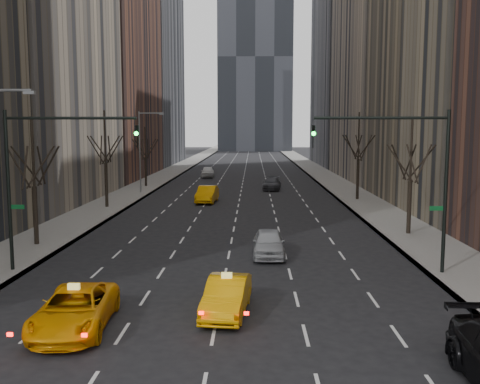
{
  "coord_description": "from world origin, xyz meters",
  "views": [
    {
      "loc": [
        1.37,
        -14.14,
        7.22
      ],
      "look_at": [
        0.61,
        17.32,
        3.5
      ],
      "focal_mm": 40.0,
      "sensor_mm": 36.0,
      "label": 1
    }
  ],
  "objects": [
    {
      "name": "taxi_suv",
      "position": [
        -5.05,
        4.38,
        0.74
      ],
      "size": [
        2.81,
        5.46,
        1.48
      ],
      "primitive_type": "imported",
      "rotation": [
        0.0,
        0.0,
        0.07
      ],
      "color": "#F59D05",
      "rests_on": "ground"
    },
    {
      "name": "silver_sedan_ahead",
      "position": [
        2.29,
        15.79,
        0.76
      ],
      "size": [
        1.84,
        4.48,
        1.52
      ],
      "primitive_type": "imported",
      "rotation": [
        0.0,
        0.0,
        -0.01
      ],
      "color": "#9FA2A7",
      "rests_on": "ground"
    },
    {
      "name": "tree_lw_d",
      "position": [
        -12.0,
        52.0,
        3.56
      ],
      "size": [
        3.36,
        3.5,
        7.36
      ],
      "color": "black",
      "rests_on": "ground"
    },
    {
      "name": "bld_left_far",
      "position": [
        -21.5,
        66.0,
        22.0
      ],
      "size": [
        14.0,
        28.0,
        44.0
      ],
      "primitive_type": "cube",
      "color": "brown",
      "rests_on": "ground"
    },
    {
      "name": "bld_right_deep",
      "position": [
        21.5,
        95.0,
        29.0
      ],
      "size": [
        14.0,
        30.0,
        58.0
      ],
      "primitive_type": "cube",
      "color": "slate",
      "rests_on": "ground"
    },
    {
      "name": "streetlight_far",
      "position": [
        -10.84,
        45.0,
        5.62
      ],
      "size": [
        2.83,
        0.22,
        9.0
      ],
      "color": "slate",
      "rests_on": "ground"
    },
    {
      "name": "tree_rw_c",
      "position": [
        12.0,
        40.0,
        4.04
      ],
      "size": [
        3.36,
        3.5,
        8.74
      ],
      "color": "black",
      "rests_on": "ground"
    },
    {
      "name": "bld_right_far",
      "position": [
        21.5,
        64.0,
        25.0
      ],
      "size": [
        14.0,
        28.0,
        50.0
      ],
      "primitive_type": "cube",
      "color": "tan",
      "rests_on": "ground"
    },
    {
      "name": "tree_lw_c",
      "position": [
        -12.0,
        34.0,
        4.04
      ],
      "size": [
        3.36,
        3.5,
        8.74
      ],
      "color": "black",
      "rests_on": "ground"
    },
    {
      "name": "taxi_sedan",
      "position": [
        0.36,
        6.14,
        0.72
      ],
      "size": [
        1.95,
        4.48,
        1.43
      ],
      "primitive_type": "imported",
      "rotation": [
        0.0,
        0.0,
        -0.1
      ],
      "color": "#EC9E04",
      "rests_on": "ground"
    },
    {
      "name": "far_suv_grey",
      "position": [
        3.65,
        49.48,
        0.74
      ],
      "size": [
        2.48,
        5.23,
        1.47
      ],
      "primitive_type": "imported",
      "rotation": [
        0.0,
        0.0,
        -0.08
      ],
      "color": "#323237",
      "rests_on": "ground"
    },
    {
      "name": "tree_rw_b",
      "position": [
        12.0,
        22.0,
        3.72
      ],
      "size": [
        3.36,
        3.5,
        7.82
      ],
      "color": "black",
      "rests_on": "ground"
    },
    {
      "name": "far_car_white",
      "position": [
        -5.42,
        65.63,
        0.81
      ],
      "size": [
        2.19,
        4.87,
        1.63
      ],
      "primitive_type": "imported",
      "rotation": [
        0.0,
        0.0,
        0.06
      ],
      "color": "silver",
      "rests_on": "ground"
    },
    {
      "name": "far_taxi",
      "position": [
        -3.14,
        38.12,
        0.81
      ],
      "size": [
        2.07,
        5.04,
        1.62
      ],
      "primitive_type": "imported",
      "rotation": [
        0.0,
        0.0,
        -0.07
      ],
      "color": "#F79F05",
      "rests_on": "ground"
    },
    {
      "name": "sidewalk_left",
      "position": [
        -12.25,
        70.0,
        0.07
      ],
      "size": [
        4.5,
        320.0,
        0.15
      ],
      "primitive_type": "cube",
      "color": "slate",
      "rests_on": "ground"
    },
    {
      "name": "bld_left_deep",
      "position": [
        -21.5,
        96.0,
        30.0
      ],
      "size": [
        14.0,
        30.0,
        60.0
      ],
      "primitive_type": "cube",
      "color": "slate",
      "rests_on": "ground"
    },
    {
      "name": "sidewalk_right",
      "position": [
        12.25,
        70.0,
        0.07
      ],
      "size": [
        4.5,
        320.0,
        0.15
      ],
      "primitive_type": "cube",
      "color": "slate",
      "rests_on": "ground"
    },
    {
      "name": "traffic_mast_left",
      "position": [
        -9.11,
        12.0,
        5.49
      ],
      "size": [
        6.69,
        0.39,
        8.0
      ],
      "color": "black",
      "rests_on": "ground"
    },
    {
      "name": "traffic_mast_right",
      "position": [
        9.11,
        12.0,
        5.49
      ],
      "size": [
        6.69,
        0.39,
        8.0
      ],
      "color": "black",
      "rests_on": "ground"
    },
    {
      "name": "tree_lw_b",
      "position": [
        -12.0,
        18.0,
        3.72
      ],
      "size": [
        3.36,
        3.5,
        7.82
      ],
      "color": "black",
      "rests_on": "ground"
    }
  ]
}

